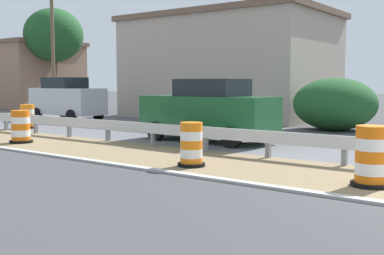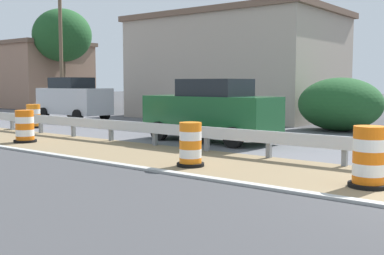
{
  "view_description": "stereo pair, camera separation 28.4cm",
  "coord_description": "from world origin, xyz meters",
  "px_view_note": "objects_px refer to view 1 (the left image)",
  "views": [
    {
      "loc": [
        -9.13,
        -0.79,
        1.94
      ],
      "look_at": [
        0.44,
        6.37,
        0.83
      ],
      "focal_mm": 44.73,
      "sensor_mm": 36.0,
      "label": 1
    },
    {
      "loc": [
        -8.96,
        -1.02,
        1.94
      ],
      "look_at": [
        0.44,
        6.37,
        0.83
      ],
      "focal_mm": 44.73,
      "sensor_mm": 36.0,
      "label": 2
    }
  ],
  "objects_px": {
    "utility_pole_near": "(298,38)",
    "traffic_barrel_far": "(27,118)",
    "traffic_barrel_close": "(191,147)",
    "car_trailing_near_lane": "(67,99)",
    "traffic_barrel_nearest": "(371,159)",
    "traffic_barrel_mid": "(21,128)",
    "utility_pole_mid": "(53,49)",
    "car_lead_near_lane": "(208,110)"
  },
  "relations": [
    {
      "from": "traffic_barrel_far",
      "to": "utility_pole_mid",
      "type": "xyz_separation_m",
      "value": [
        7.96,
        8.66,
        3.73
      ]
    },
    {
      "from": "traffic_barrel_close",
      "to": "utility_pole_mid",
      "type": "distance_m",
      "value": 23.22
    },
    {
      "from": "traffic_barrel_close",
      "to": "car_trailing_near_lane",
      "type": "relative_size",
      "value": 0.23
    },
    {
      "from": "traffic_barrel_mid",
      "to": "traffic_barrel_nearest",
      "type": "bearing_deg",
      "value": -89.58
    },
    {
      "from": "car_trailing_near_lane",
      "to": "car_lead_near_lane",
      "type": "bearing_deg",
      "value": -14.15
    },
    {
      "from": "car_trailing_near_lane",
      "to": "utility_pole_mid",
      "type": "relative_size",
      "value": 0.54
    },
    {
      "from": "traffic_barrel_far",
      "to": "utility_pole_near",
      "type": "relative_size",
      "value": 0.13
    },
    {
      "from": "traffic_barrel_mid",
      "to": "car_trailing_near_lane",
      "type": "height_order",
      "value": "car_trailing_near_lane"
    },
    {
      "from": "traffic_barrel_mid",
      "to": "traffic_barrel_far",
      "type": "distance_m",
      "value": 5.23
    },
    {
      "from": "utility_pole_near",
      "to": "utility_pole_mid",
      "type": "xyz_separation_m",
      "value": [
        -0.45,
        17.23,
        0.21
      ]
    },
    {
      "from": "traffic_barrel_nearest",
      "to": "utility_pole_mid",
      "type": "bearing_deg",
      "value": 65.37
    },
    {
      "from": "traffic_barrel_nearest",
      "to": "utility_pole_near",
      "type": "xyz_separation_m",
      "value": [
        11.43,
        6.74,
        3.46
      ]
    },
    {
      "from": "car_lead_near_lane",
      "to": "utility_pole_mid",
      "type": "height_order",
      "value": "utility_pole_mid"
    },
    {
      "from": "traffic_barrel_far",
      "to": "utility_pole_mid",
      "type": "height_order",
      "value": "utility_pole_mid"
    },
    {
      "from": "traffic_barrel_nearest",
      "to": "traffic_barrel_close",
      "type": "relative_size",
      "value": 1.11
    },
    {
      "from": "traffic_barrel_mid",
      "to": "utility_pole_near",
      "type": "relative_size",
      "value": 0.14
    },
    {
      "from": "car_trailing_near_lane",
      "to": "utility_pole_mid",
      "type": "height_order",
      "value": "utility_pole_mid"
    },
    {
      "from": "traffic_barrel_nearest",
      "to": "traffic_barrel_close",
      "type": "height_order",
      "value": "traffic_barrel_nearest"
    },
    {
      "from": "traffic_barrel_far",
      "to": "car_trailing_near_lane",
      "type": "distance_m",
      "value": 4.57
    },
    {
      "from": "utility_pole_mid",
      "to": "traffic_barrel_nearest",
      "type": "bearing_deg",
      "value": -114.63
    },
    {
      "from": "traffic_barrel_far",
      "to": "utility_pole_mid",
      "type": "distance_m",
      "value": 12.34
    },
    {
      "from": "traffic_barrel_mid",
      "to": "car_lead_near_lane",
      "type": "relative_size",
      "value": 0.23
    },
    {
      "from": "traffic_barrel_mid",
      "to": "utility_pole_mid",
      "type": "bearing_deg",
      "value": 49.29
    },
    {
      "from": "car_trailing_near_lane",
      "to": "traffic_barrel_nearest",
      "type": "bearing_deg",
      "value": -20.18
    },
    {
      "from": "utility_pole_near",
      "to": "traffic_barrel_mid",
      "type": "bearing_deg",
      "value": 159.23
    },
    {
      "from": "traffic_barrel_mid",
      "to": "traffic_barrel_far",
      "type": "bearing_deg",
      "value": 53.51
    },
    {
      "from": "traffic_barrel_mid",
      "to": "utility_pole_mid",
      "type": "height_order",
      "value": "utility_pole_mid"
    },
    {
      "from": "traffic_barrel_close",
      "to": "traffic_barrel_mid",
      "type": "height_order",
      "value": "traffic_barrel_mid"
    },
    {
      "from": "traffic_barrel_nearest",
      "to": "car_lead_near_lane",
      "type": "height_order",
      "value": "car_lead_near_lane"
    },
    {
      "from": "car_trailing_near_lane",
      "to": "utility_pole_near",
      "type": "distance_m",
      "value": 12.07
    },
    {
      "from": "traffic_barrel_close",
      "to": "traffic_barrel_nearest",
      "type": "bearing_deg",
      "value": -85.99
    },
    {
      "from": "traffic_barrel_mid",
      "to": "car_trailing_near_lane",
      "type": "bearing_deg",
      "value": 42.62
    },
    {
      "from": "traffic_barrel_nearest",
      "to": "traffic_barrel_close",
      "type": "xyz_separation_m",
      "value": [
        -0.28,
        4.02,
        -0.06
      ]
    },
    {
      "from": "traffic_barrel_close",
      "to": "utility_pole_near",
      "type": "xyz_separation_m",
      "value": [
        11.72,
        2.72,
        3.52
      ]
    },
    {
      "from": "car_trailing_near_lane",
      "to": "traffic_barrel_mid",
      "type": "bearing_deg",
      "value": -45.99
    },
    {
      "from": "utility_pole_mid",
      "to": "utility_pole_near",
      "type": "bearing_deg",
      "value": -88.52
    },
    {
      "from": "traffic_barrel_mid",
      "to": "utility_pole_near",
      "type": "distance_m",
      "value": 12.8
    },
    {
      "from": "utility_pole_near",
      "to": "traffic_barrel_far",
      "type": "bearing_deg",
      "value": 134.44
    },
    {
      "from": "traffic_barrel_nearest",
      "to": "traffic_barrel_mid",
      "type": "relative_size",
      "value": 1.09
    },
    {
      "from": "car_trailing_near_lane",
      "to": "traffic_barrel_far",
      "type": "bearing_deg",
      "value": -58.6
    },
    {
      "from": "traffic_barrel_mid",
      "to": "utility_pole_mid",
      "type": "xyz_separation_m",
      "value": [
        11.07,
        12.86,
        3.71
      ]
    },
    {
      "from": "traffic_barrel_nearest",
      "to": "utility_pole_mid",
      "type": "distance_m",
      "value": 26.62
    }
  ]
}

